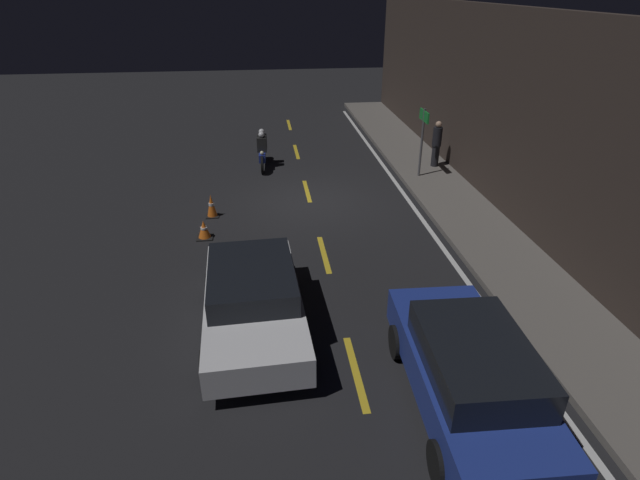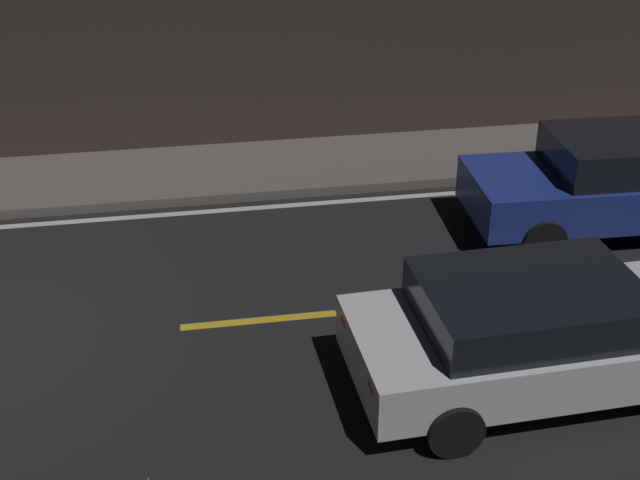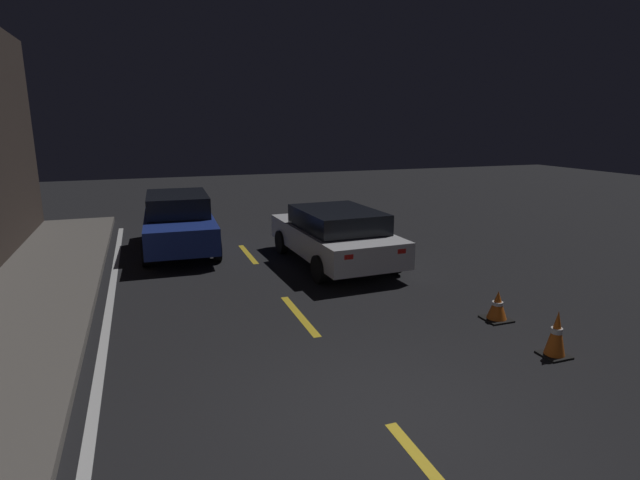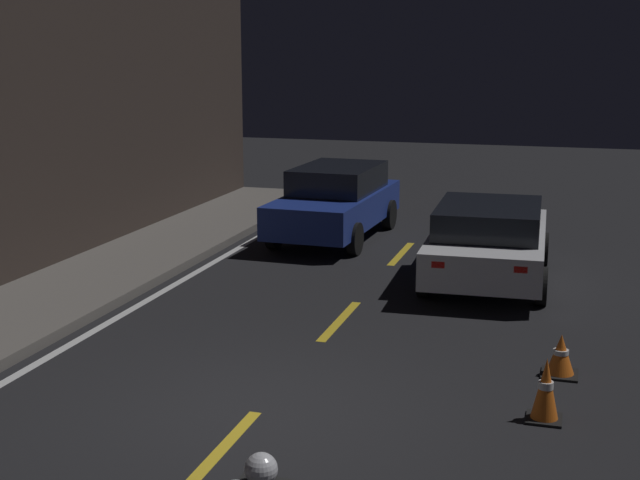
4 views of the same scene
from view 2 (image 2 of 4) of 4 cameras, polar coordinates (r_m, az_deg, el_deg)
The scene contains 6 objects.
raised_curb at distance 15.60m, azimuth -18.70°, elevation 3.31°, with size 28.00×2.17×0.16m.
lane_dash_d at distance 11.43m, azimuth -3.91°, elevation -5.15°, with size 2.00×0.14×0.01m.
lane_dash_e at distance 12.58m, azimuth 16.93°, elevation -3.03°, with size 2.00×0.14×0.01m.
lane_solid_kerb at distance 14.44m, azimuth -19.28°, elevation 0.83°, with size 25.20×0.14×0.01m.
sedan_white at distance 10.21m, azimuth 13.84°, elevation -5.66°, with size 4.38×2.14×1.36m.
sedan_blue at distance 13.96m, azimuth 18.54°, elevation 3.63°, with size 4.38×1.97×1.51m.
Camera 2 is at (2.67, -9.49, 6.31)m, focal length 50.00 mm.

